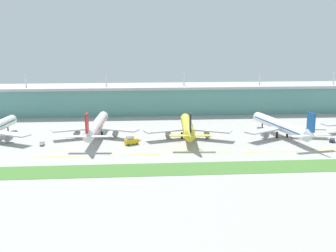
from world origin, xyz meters
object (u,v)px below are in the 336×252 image
at_px(airliner_far_middle, 281,126).
at_px(pushback_tug, 332,140).
at_px(airliner_near_middle, 96,126).
at_px(baggage_cart, 42,143).
at_px(airliner_center, 188,127).
at_px(safety_cone_nose_front, 200,149).
at_px(fuel_truck, 131,140).
at_px(safety_cone_left_wingtip, 202,150).

xyz_separation_m(airliner_far_middle, pushback_tug, (23.83, -13.38, -5.35)).
height_order(airliner_near_middle, baggage_cart, airliner_near_middle).
xyz_separation_m(baggage_cart, pushback_tug, (154.44, -5.12, -0.16)).
xyz_separation_m(airliner_near_middle, airliner_far_middle, (103.70, -8.39, -0.00)).
height_order(airliner_center, safety_cone_nose_front, airliner_center).
xyz_separation_m(airliner_center, fuel_truck, (-31.29, -12.08, -4.18)).
bearing_deg(fuel_truck, safety_cone_nose_front, -20.26).
bearing_deg(airliner_far_middle, baggage_cart, -176.38).
height_order(safety_cone_left_wingtip, safety_cone_nose_front, same).
height_order(airliner_center, pushback_tug, airliner_center).
distance_m(airliner_near_middle, fuel_truck, 27.46).
height_order(pushback_tug, safety_cone_left_wingtip, pushback_tug).
height_order(airliner_far_middle, safety_cone_nose_front, airliner_far_middle).
relative_size(airliner_center, airliner_far_middle, 0.90).
bearing_deg(safety_cone_nose_front, airliner_far_middle, 25.03).
height_order(airliner_center, airliner_far_middle, same).
relative_size(airliner_near_middle, fuel_truck, 8.99).
distance_m(airliner_far_middle, baggage_cart, 130.97).
relative_size(pushback_tug, safety_cone_nose_front, 7.15).
bearing_deg(safety_cone_left_wingtip, safety_cone_nose_front, 100.63).
distance_m(airliner_center, baggage_cart, 78.54).
bearing_deg(safety_cone_nose_front, fuel_truck, 159.74).
relative_size(airliner_near_middle, airliner_far_middle, 1.04).
bearing_deg(airliner_center, pushback_tug, -11.08).
height_order(airliner_near_middle, airliner_center, same).
height_order(airliner_far_middle, baggage_cart, airliner_far_middle).
bearing_deg(airliner_near_middle, airliner_far_middle, -4.63).
xyz_separation_m(airliner_center, airliner_far_middle, (52.87, -1.64, 0.01)).
height_order(airliner_center, baggage_cart, airliner_center).
relative_size(airliner_far_middle, safety_cone_left_wingtip, 94.27).
height_order(airliner_near_middle, safety_cone_nose_front, airliner_near_middle).
height_order(airliner_near_middle, pushback_tug, airliner_near_middle).
height_order(airliner_far_middle, pushback_tug, airliner_far_middle).
bearing_deg(airliner_far_middle, pushback_tug, -29.31).
height_order(fuel_truck, baggage_cart, fuel_truck).
bearing_deg(airliner_near_middle, pushback_tug, -9.69).
bearing_deg(airliner_center, safety_cone_left_wingtip, -82.31).
xyz_separation_m(airliner_near_middle, fuel_truck, (19.54, -18.83, -4.19)).
relative_size(airliner_center, pushback_tug, 11.83).
xyz_separation_m(pushback_tug, safety_cone_left_wingtip, (-73.04, -12.13, -0.75)).
relative_size(baggage_cart, safety_cone_left_wingtip, 5.16).
bearing_deg(safety_cone_nose_front, baggage_cart, 169.56).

